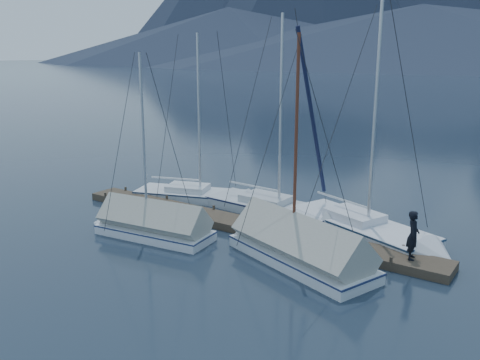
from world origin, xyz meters
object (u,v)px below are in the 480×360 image
at_px(sailboat_open_right, 378,235).
at_px(sailboat_covered_far, 145,226).
at_px(sailboat_covered_near, 290,247).
at_px(sailboat_open_left, 209,197).
at_px(sailboat_open_mid, 288,213).
at_px(person, 413,235).

height_order(sailboat_open_right, sailboat_covered_far, sailboat_open_right).
height_order(sailboat_covered_near, sailboat_covered_far, sailboat_covered_near).
height_order(sailboat_open_left, sailboat_open_mid, sailboat_open_mid).
xyz_separation_m(sailboat_open_left, sailboat_open_mid, (4.76, -0.01, 0.01)).
bearing_deg(sailboat_covered_far, sailboat_open_left, 100.10).
distance_m(sailboat_open_right, sailboat_covered_far, 9.79).
bearing_deg(person, sailboat_open_mid, 53.06).
distance_m(sailboat_open_mid, sailboat_covered_near, 5.15).
bearing_deg(person, sailboat_open_left, 61.88).
relative_size(sailboat_open_left, sailboat_covered_near, 1.03).
relative_size(sailboat_open_right, sailboat_covered_far, 1.27).
bearing_deg(sailboat_open_mid, sailboat_open_right, -6.42).
bearing_deg(sailboat_covered_far, sailboat_open_right, 32.01).
distance_m(sailboat_covered_near, sailboat_covered_far, 6.45).
bearing_deg(sailboat_open_right, sailboat_covered_near, -116.61).
distance_m(sailboat_open_left, person, 11.68).
bearing_deg(sailboat_covered_far, sailboat_open_mid, 56.72).
distance_m(sailboat_open_left, sailboat_open_mid, 4.76).
bearing_deg(sailboat_open_mid, person, -22.10).
xyz_separation_m(sailboat_open_right, sailboat_covered_far, (-8.30, -5.19, 0.22)).
bearing_deg(sailboat_open_mid, sailboat_covered_near, -59.79).
xyz_separation_m(sailboat_open_right, sailboat_covered_near, (-1.97, -3.93, 0.27)).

